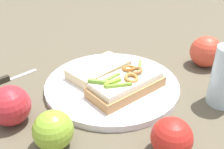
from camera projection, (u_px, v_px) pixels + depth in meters
The scene contains 9 objects.
ground_plane at pixel (112, 87), 0.60m from camera, with size 2.00×2.00×0.00m, color brown.
plate at pixel (112, 84), 0.59m from camera, with size 0.31×0.31×0.01m, color white.
sandwich at pixel (127, 84), 0.55m from camera, with size 0.19×0.16×0.05m.
bread_slice_side at pixel (99, 69), 0.62m from camera, with size 0.15×0.08×0.02m, color beige.
apple_0 at pixel (172, 138), 0.40m from camera, with size 0.07×0.07×0.07m, color red.
apple_1 at pixel (53, 130), 0.42m from camera, with size 0.07×0.07×0.07m, color #87AF30.
apple_2 at pixel (10, 105), 0.47m from camera, with size 0.08×0.08×0.08m, color red.
apple_3 at pixel (206, 51), 0.67m from camera, with size 0.08×0.08×0.08m, color #CE422E.
knife at pixel (6, 79), 0.62m from camera, with size 0.11×0.09×0.01m.
Camera 1 is at (-0.06, -0.50, 0.32)m, focal length 40.20 mm.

